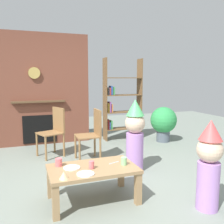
{
  "coord_description": "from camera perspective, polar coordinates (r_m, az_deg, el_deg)",
  "views": [
    {
      "loc": [
        -1.08,
        -2.94,
        1.43
      ],
      "look_at": [
        0.15,
        0.4,
        0.95
      ],
      "focal_mm": 39.38,
      "sensor_mm": 36.0,
      "label": 1
    }
  ],
  "objects": [
    {
      "name": "ground_plane",
      "position": [
        3.44,
        -0.05,
        -16.86
      ],
      "size": [
        12.0,
        12.0,
        0.0
      ],
      "primitive_type": "plane",
      "color": "gray"
    },
    {
      "name": "brick_fireplace_feature",
      "position": [
        5.55,
        -16.82,
        4.94
      ],
      "size": [
        2.2,
        0.28,
        2.4
      ],
      "color": "brown",
      "rests_on": "ground_plane"
    },
    {
      "name": "bookshelf",
      "position": [
        5.78,
        1.87,
        2.3
      ],
      "size": [
        0.9,
        0.28,
        1.9
      ],
      "color": "brown",
      "rests_on": "ground_plane"
    },
    {
      "name": "coffee_table",
      "position": [
        2.96,
        -4.5,
        -13.87
      ],
      "size": [
        1.02,
        0.6,
        0.41
      ],
      "color": "#9E7A51",
      "rests_on": "ground_plane"
    },
    {
      "name": "paper_cup_near_left",
      "position": [
        3.01,
        -12.28,
        -11.33
      ],
      "size": [
        0.08,
        0.08,
        0.09
      ],
      "primitive_type": "cylinder",
      "color": "#E5666B",
      "rests_on": "coffee_table"
    },
    {
      "name": "paper_cup_near_right",
      "position": [
        2.88,
        -4.77,
        -12.12
      ],
      "size": [
        0.06,
        0.06,
        0.09
      ],
      "primitive_type": "cylinder",
      "color": "#E5666B",
      "rests_on": "coffee_table"
    },
    {
      "name": "paper_cup_center",
      "position": [
        2.99,
        2.77,
        -11.31
      ],
      "size": [
        0.07,
        0.07,
        0.09
      ],
      "primitive_type": "cylinder",
      "color": "#8CD18C",
      "rests_on": "coffee_table"
    },
    {
      "name": "paper_plate_front",
      "position": [
        2.93,
        -9.33,
        -12.63
      ],
      "size": [
        0.19,
        0.19,
        0.01
      ],
      "primitive_type": "cylinder",
      "color": "white",
      "rests_on": "coffee_table"
    },
    {
      "name": "paper_plate_rear",
      "position": [
        2.74,
        -6.15,
        -14.09
      ],
      "size": [
        0.19,
        0.19,
        0.01
      ],
      "primitive_type": "cylinder",
      "color": "white",
      "rests_on": "coffee_table"
    },
    {
      "name": "birthday_cake_slice",
      "position": [
        2.64,
        -11.11,
        -14.22
      ],
      "size": [
        0.1,
        0.1,
        0.08
      ],
      "primitive_type": "cone",
      "color": "#EAC68C",
      "rests_on": "coffee_table"
    },
    {
      "name": "table_fork",
      "position": [
        3.06,
        0.49,
        -11.69
      ],
      "size": [
        0.15,
        0.06,
        0.01
      ],
      "primitive_type": "cube",
      "rotation": [
        0.0,
        0.0,
        0.34
      ],
      "color": "silver",
      "rests_on": "coffee_table"
    },
    {
      "name": "child_with_cone_hat",
      "position": [
        2.91,
        21.61,
        -10.9
      ],
      "size": [
        0.28,
        0.28,
        1.0
      ],
      "rotation": [
        0.0,
        0.0,
        2.65
      ],
      "color": "#B27FCC",
      "rests_on": "ground_plane"
    },
    {
      "name": "child_in_pink",
      "position": [
        3.82,
        5.34,
        -4.99
      ],
      "size": [
        0.31,
        0.31,
        1.12
      ],
      "rotation": [
        0.0,
        0.0,
        -2.46
      ],
      "color": "#B27FCC",
      "rests_on": "ground_plane"
    },
    {
      "name": "dining_chair_left",
      "position": [
        4.69,
        -13.23,
        -3.79
      ],
      "size": [
        0.52,
        0.52,
        0.9
      ],
      "rotation": [
        0.0,
        0.0,
        3.51
      ],
      "color": "olive",
      "rests_on": "ground_plane"
    },
    {
      "name": "dining_chair_middle",
      "position": [
        4.34,
        -4.55,
        -4.55
      ],
      "size": [
        0.41,
        0.41,
        0.9
      ],
      "rotation": [
        0.0,
        0.0,
        3.13
      ],
      "color": "olive",
      "rests_on": "ground_plane"
    },
    {
      "name": "potted_plant_tall",
      "position": [
        5.72,
        11.87,
        -2.17
      ],
      "size": [
        0.6,
        0.6,
        0.8
      ],
      "color": "#4C5660",
      "rests_on": "ground_plane"
    }
  ]
}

